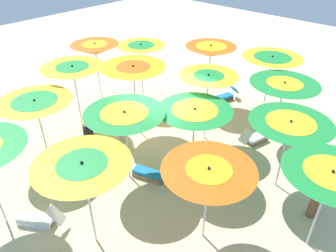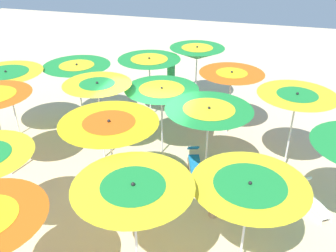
{
  "view_description": "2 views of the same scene",
  "coord_description": "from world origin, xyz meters",
  "views": [
    {
      "loc": [
        -5.96,
        6.34,
        6.57
      ],
      "look_at": [
        -0.61,
        0.5,
        1.44
      ],
      "focal_mm": 34.13,
      "sensor_mm": 36.0,
      "label": 1
    },
    {
      "loc": [
        7.88,
        2.89,
        6.24
      ],
      "look_at": [
        -1.21,
        0.4,
        1.02
      ],
      "focal_mm": 39.04,
      "sensor_mm": 36.0,
      "label": 2
    }
  ],
  "objects": [
    {
      "name": "lounger_2",
      "position": [
        -2.05,
        -2.37,
        0.22
      ],
      "size": [
        0.65,
        1.21,
        0.68
      ],
      "rotation": [
        0.0,
        0.0,
        4.46
      ],
      "color": "olive",
      "rests_on": "ground"
    },
    {
      "name": "ground",
      "position": [
        0.0,
        0.0,
        -0.02
      ],
      "size": [
        38.35,
        38.35,
        0.04
      ],
      "primitive_type": "cube",
      "color": "beige"
    },
    {
      "name": "beach_umbrella_10",
      "position": [
        1.55,
        -0.17,
        2.3
      ],
      "size": [
        2.18,
        2.18,
        2.57
      ],
      "color": "silver",
      "rests_on": "ground"
    },
    {
      "name": "beach_umbrella_8",
      "position": [
        -1.28,
        3.82,
        2.21
      ],
      "size": [
        2.06,
        2.06,
        2.47
      ],
      "color": "silver",
      "rests_on": "ground"
    },
    {
      "name": "lounger_3",
      "position": [
        0.47,
        -4.32,
        0.2
      ],
      "size": [
        0.67,
        1.22,
        0.58
      ],
      "rotation": [
        0.0,
        0.0,
        7.56
      ],
      "color": "#333338",
      "rests_on": "ground"
    },
    {
      "name": "beach_umbrella_6",
      "position": [
        -0.58,
        -1.45,
        2.22
      ],
      "size": [
        1.9,
        1.9,
        2.48
      ],
      "color": "silver",
      "rests_on": "ground"
    },
    {
      "name": "beach_umbrella_1",
      "position": [
        -3.6,
        -0.93,
        2.03
      ],
      "size": [
        2.17,
        2.17,
        2.25
      ],
      "color": "silver",
      "rests_on": "ground"
    },
    {
      "name": "lounger_0",
      "position": [
        -0.71,
        1.34,
        0.19
      ],
      "size": [
        1.35,
        0.72,
        0.51
      ],
      "rotation": [
        0.0,
        0.0,
        6.6
      ],
      "color": "olive",
      "rests_on": "ground"
    },
    {
      "name": "beachgoer_1",
      "position": [
        1.07,
        2.16,
        0.89
      ],
      "size": [
        0.3,
        0.3,
        1.7
      ],
      "rotation": [
        0.0,
        0.0,
        1.67
      ],
      "color": "#D8A87F",
      "rests_on": "ground"
    },
    {
      "name": "beachgoer_2",
      "position": [
        -4.82,
        -0.47,
        1.01
      ],
      "size": [
        0.3,
        0.3,
        1.9
      ],
      "rotation": [
        0.0,
        0.0,
        0.06
      ],
      "color": "brown",
      "rests_on": "ground"
    },
    {
      "name": "beach_umbrella_9",
      "position": [
        -0.16,
        1.73,
        2.06
      ],
      "size": [
        2.2,
        2.2,
        2.32
      ],
      "color": "silver",
      "rests_on": "ground"
    },
    {
      "name": "beach_umbrella_3",
      "position": [
        -1.11,
        -4.8,
        2.01
      ],
      "size": [
        2.26,
        2.26,
        2.28
      ],
      "color": "silver",
      "rests_on": "ground"
    },
    {
      "name": "beachgoer_0",
      "position": [
        1.4,
        0.68,
        0.92
      ],
      "size": [
        0.3,
        0.3,
        1.74
      ],
      "rotation": [
        0.0,
        0.0,
        3.37
      ],
      "color": "#D8A87F",
      "rests_on": "ground"
    },
    {
      "name": "beach_umbrella_14",
      "position": [
        3.32,
        1.03,
        2.19
      ],
      "size": [
        2.11,
        2.11,
        2.44
      ],
      "color": "silver",
      "rests_on": "ground"
    },
    {
      "name": "beach_umbrella_4",
      "position": [
        -3.11,
        1.96,
        1.98
      ],
      "size": [
        2.07,
        2.07,
        2.21
      ],
      "color": "silver",
      "rests_on": "ground"
    },
    {
      "name": "beach_umbrella_2",
      "position": [
        -2.43,
        -3.07,
        1.95
      ],
      "size": [
        2.23,
        2.23,
        2.22
      ],
      "color": "silver",
      "rests_on": "ground"
    },
    {
      "name": "beach_umbrella_13",
      "position": [
        2.44,
        2.93,
        1.98
      ],
      "size": [
        2.17,
        2.17,
        2.2
      ],
      "color": "silver",
      "rests_on": "ground"
    },
    {
      "name": "beach_umbrella_0",
      "position": [
        -5.11,
        0.44,
        2.04
      ],
      "size": [
        2.04,
        2.04,
        2.32
      ],
      "color": "silver",
      "rests_on": "ground"
    },
    {
      "name": "beach_umbrella_5",
      "position": [
        -1.33,
        0.18,
        1.96
      ],
      "size": [
        2.14,
        2.14,
        2.2
      ],
      "color": "silver",
      "rests_on": "ground"
    },
    {
      "name": "lounger_1",
      "position": [
        0.17,
        4.5,
        0.21
      ],
      "size": [
        1.24,
        0.93,
        0.68
      ],
      "rotation": [
        0.0,
        0.0,
        6.84
      ],
      "color": "silver",
      "rests_on": "ground"
    }
  ]
}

